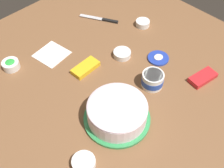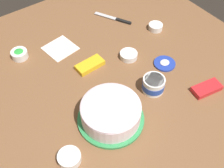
# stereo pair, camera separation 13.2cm
# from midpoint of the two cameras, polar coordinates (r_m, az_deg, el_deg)

# --- Properties ---
(ground_plane) EXTENTS (1.54, 1.54, 0.00)m
(ground_plane) POSITION_cam_midpoint_polar(r_m,az_deg,el_deg) (1.41, -3.15, 1.79)
(ground_plane) COLOR brown
(frosted_cake) EXTENTS (0.29, 0.29, 0.11)m
(frosted_cake) POSITION_cam_midpoint_polar(r_m,az_deg,el_deg) (1.20, -2.13, -5.88)
(frosted_cake) COLOR #339351
(frosted_cake) RESTS_ON ground_plane
(frosting_tub) EXTENTS (0.10, 0.10, 0.07)m
(frosting_tub) POSITION_cam_midpoint_polar(r_m,az_deg,el_deg) (1.34, 5.32, 0.73)
(frosting_tub) COLOR white
(frosting_tub) RESTS_ON ground_plane
(frosting_tub_lid) EXTENTS (0.11, 0.11, 0.02)m
(frosting_tub_lid) POSITION_cam_midpoint_polar(r_m,az_deg,el_deg) (1.49, 6.71, 5.02)
(frosting_tub_lid) COLOR #233DAD
(frosting_tub_lid) RESTS_ON ground_plane
(spreading_knife) EXTENTS (0.13, 0.22, 0.01)m
(spreading_knife) POSITION_cam_midpoint_polar(r_m,az_deg,el_deg) (1.73, -4.20, 12.63)
(spreading_knife) COLOR silver
(spreading_knife) RESTS_ON ground_plane
(sprinkle_bowl_blue) EXTENTS (0.09, 0.09, 0.03)m
(sprinkle_bowl_blue) POSITION_cam_midpoint_polar(r_m,az_deg,el_deg) (1.49, -0.52, 5.92)
(sprinkle_bowl_blue) COLOR white
(sprinkle_bowl_blue) RESTS_ON ground_plane
(sprinkle_bowl_green) EXTENTS (0.08, 0.08, 0.04)m
(sprinkle_bowl_green) POSITION_cam_midpoint_polar(r_m,az_deg,el_deg) (1.53, -21.89, 3.51)
(sprinkle_bowl_green) COLOR white
(sprinkle_bowl_green) RESTS_ON ground_plane
(sprinkle_bowl_rainbow) EXTENTS (0.09, 0.09, 0.03)m
(sprinkle_bowl_rainbow) POSITION_cam_midpoint_polar(r_m,az_deg,el_deg) (1.14, -9.08, -15.48)
(sprinkle_bowl_rainbow) COLOR white
(sprinkle_bowl_rainbow) RESTS_ON ground_plane
(sprinkle_bowl_pink) EXTENTS (0.08, 0.08, 0.03)m
(sprinkle_bowl_pink) POSITION_cam_midpoint_polar(r_m,az_deg,el_deg) (1.68, 3.87, 11.90)
(sprinkle_bowl_pink) COLOR white
(sprinkle_bowl_pink) RESTS_ON ground_plane
(candy_box_lower) EXTENTS (0.15, 0.09, 0.02)m
(candy_box_lower) POSITION_cam_midpoint_polar(r_m,az_deg,el_deg) (1.43, 15.16, 1.10)
(candy_box_lower) COLOR red
(candy_box_lower) RESTS_ON ground_plane
(candy_box_upper) EXTENTS (0.15, 0.07, 0.02)m
(candy_box_upper) POSITION_cam_midpoint_polar(r_m,az_deg,el_deg) (1.43, -7.94, 3.09)
(candy_box_upper) COLOR yellow
(candy_box_upper) RESTS_ON ground_plane
(paper_napkin) EXTENTS (0.17, 0.17, 0.01)m
(paper_napkin) POSITION_cam_midpoint_polar(r_m,az_deg,el_deg) (1.55, -14.35, 5.68)
(paper_napkin) COLOR white
(paper_napkin) RESTS_ON ground_plane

